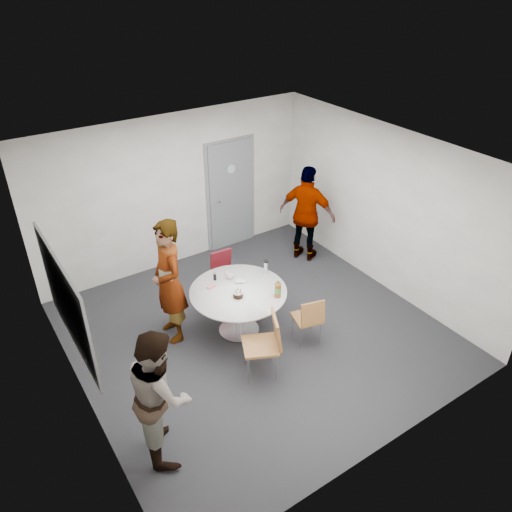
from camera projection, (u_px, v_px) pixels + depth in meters
floor at (255, 332)px, 7.47m from camera, size 5.00×5.00×0.00m
ceiling at (255, 160)px, 6.06m from camera, size 5.00×5.00×0.00m
wall_back at (175, 192)px, 8.54m from camera, size 5.00×0.00×5.00m
wall_left at (70, 319)px, 5.58m from camera, size 0.00×5.00×5.00m
wall_right at (386, 210)px, 7.94m from camera, size 0.00×5.00×5.00m
wall_front at (393, 363)px, 4.99m from camera, size 5.00×0.00×5.00m
door at (231, 195)px, 9.21m from camera, size 1.02×0.17×2.12m
whiteboard at (66, 302)px, 5.69m from camera, size 0.04×1.90×1.25m
table at (240, 296)px, 7.18m from camera, size 1.40×1.40×1.01m
chair_near_left at (267, 339)px, 6.46m from camera, size 0.63×0.60×0.94m
chair_near_right at (309, 317)px, 7.02m from camera, size 0.45×0.48×0.78m
chair_far at (224, 270)px, 8.05m from camera, size 0.41×0.44×0.80m
person_main at (169, 282)px, 6.94m from camera, size 0.50×0.72×1.88m
person_left at (160, 393)px, 5.33m from camera, size 0.81×0.94×1.66m
person_right at (307, 214)px, 8.83m from camera, size 0.90×1.12×1.78m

